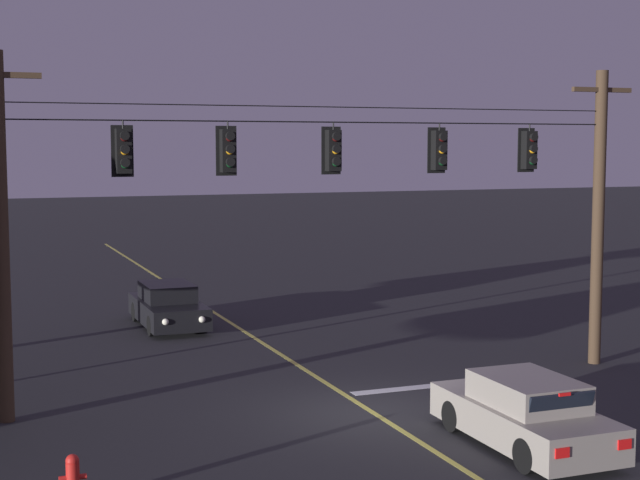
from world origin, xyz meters
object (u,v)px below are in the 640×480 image
object	(u,v)px
car_waiting_near_lane	(525,414)
car_oncoming_lead	(168,306)
traffic_light_left_inner	(228,151)
traffic_light_rightmost	(530,150)
traffic_light_right_inner	(440,150)
traffic_light_centre	(334,150)
fire_hydrant	(73,478)
traffic_light_leftmost	(124,151)

from	to	relation	value
car_waiting_near_lane	car_oncoming_lead	size ratio (longest dim) A/B	0.98
traffic_light_left_inner	traffic_light_rightmost	distance (m)	7.91
traffic_light_right_inner	traffic_light_left_inner	bearing A→B (deg)	180.00
traffic_light_rightmost	traffic_light_centre	bearing A→B (deg)	180.00
traffic_light_centre	car_waiting_near_lane	bearing A→B (deg)	-71.52
fire_hydrant	car_oncoming_lead	bearing A→B (deg)	72.06
traffic_light_left_inner	fire_hydrant	world-z (taller)	traffic_light_left_inner
traffic_light_leftmost	traffic_light_rightmost	size ratio (longest dim) A/B	1.00
fire_hydrant	traffic_light_centre	bearing A→B (deg)	38.39
traffic_light_centre	traffic_light_right_inner	distance (m)	2.79
traffic_light_rightmost	fire_hydrant	bearing A→B (deg)	-156.24
traffic_light_left_inner	car_waiting_near_lane	xyz separation A→B (m)	(4.35, -5.40, -5.04)
traffic_light_left_inner	traffic_light_rightmost	bearing A→B (deg)	0.00
traffic_light_leftmost	car_oncoming_lead	xyz separation A→B (m)	(2.89, 9.27, -5.04)
traffic_light_rightmost	fire_hydrant	world-z (taller)	traffic_light_rightmost
traffic_light_right_inner	car_waiting_near_lane	world-z (taller)	traffic_light_right_inner
car_oncoming_lead	traffic_light_leftmost	bearing A→B (deg)	-107.34
car_waiting_near_lane	traffic_light_right_inner	bearing A→B (deg)	79.70
traffic_light_centre	fire_hydrant	bearing A→B (deg)	-141.61
traffic_light_centre	traffic_light_rightmost	bearing A→B (deg)	0.00
car_waiting_near_lane	traffic_light_rightmost	bearing A→B (deg)	56.63
car_waiting_near_lane	fire_hydrant	bearing A→B (deg)	179.38
traffic_light_leftmost	fire_hydrant	size ratio (longest dim) A/B	1.45
traffic_light_left_inner	traffic_light_right_inner	world-z (taller)	same
traffic_light_centre	fire_hydrant	xyz separation A→B (m)	(-6.70, -5.31, -5.25)
traffic_light_leftmost	traffic_light_left_inner	size ratio (longest dim) A/B	1.00
traffic_light_right_inner	traffic_light_rightmost	distance (m)	2.58
traffic_light_leftmost	traffic_light_rightmost	distance (m)	10.24
traffic_light_left_inner	car_oncoming_lead	distance (m)	10.57
traffic_light_leftmost	traffic_light_centre	distance (m)	4.88
fire_hydrant	traffic_light_rightmost	bearing A→B (deg)	23.76
traffic_light_leftmost	traffic_light_left_inner	distance (m)	2.33
traffic_light_left_inner	traffic_light_right_inner	xyz separation A→B (m)	(5.33, 0.00, 0.00)
traffic_light_right_inner	traffic_light_rightmost	bearing A→B (deg)	0.00
traffic_light_centre	car_oncoming_lead	xyz separation A→B (m)	(-1.98, 9.27, -5.04)
traffic_light_left_inner	car_oncoming_lead	xyz separation A→B (m)	(0.57, 9.27, -5.04)
traffic_light_leftmost	traffic_light_rightmost	bearing A→B (deg)	0.00
traffic_light_leftmost	traffic_light_centre	size ratio (longest dim) A/B	1.00
traffic_light_left_inner	car_waiting_near_lane	bearing A→B (deg)	-51.14
traffic_light_leftmost	fire_hydrant	world-z (taller)	traffic_light_leftmost
traffic_light_centre	traffic_light_right_inner	size ratio (longest dim) A/B	1.00
traffic_light_rightmost	fire_hydrant	distance (m)	14.19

